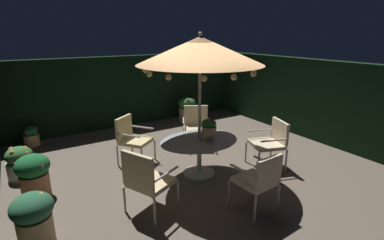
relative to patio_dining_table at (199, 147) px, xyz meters
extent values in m
cube|color=brown|center=(0.09, 0.05, -0.58)|extent=(7.42, 7.95, 0.02)
cube|color=black|center=(0.09, 3.87, 0.45)|extent=(7.42, 0.30, 2.03)
cube|color=black|center=(3.65, 0.05, 0.45)|extent=(0.30, 7.95, 2.03)
cylinder|color=#BBB4AB|center=(0.00, 0.00, -0.55)|extent=(0.62, 0.62, 0.03)
cylinder|color=#BBB4AB|center=(0.00, 0.00, -0.22)|extent=(0.09, 0.09, 0.69)
ellipsoid|color=#9AA6AB|center=(0.00, 0.00, 0.13)|extent=(1.54, 1.21, 0.03)
cylinder|color=#B7B2A6|center=(0.00, 0.00, 0.58)|extent=(0.06, 0.06, 2.29)
cone|color=tan|center=(0.00, 0.00, 1.79)|extent=(2.24, 2.24, 0.48)
sphere|color=#B7B2A6|center=(0.00, 0.00, 2.07)|extent=(0.07, 0.07, 0.07)
sphere|color=#F9DB8C|center=(0.97, -0.03, 1.46)|extent=(0.10, 0.10, 0.10)
sphere|color=#F9DB8C|center=(0.85, 0.47, 1.46)|extent=(0.10, 0.10, 0.10)
sphere|color=#F9DB8C|center=(0.45, 0.86, 1.46)|extent=(0.10, 0.10, 0.10)
sphere|color=#F9DB8C|center=(0.05, 0.97, 1.46)|extent=(0.10, 0.10, 0.10)
sphere|color=#F9DB8C|center=(-0.45, 0.86, 1.46)|extent=(0.10, 0.10, 0.10)
sphere|color=#F9DB8C|center=(-0.82, 0.52, 1.46)|extent=(0.10, 0.10, 0.10)
sphere|color=#F9DB8C|center=(-0.97, 0.00, 1.46)|extent=(0.10, 0.10, 0.10)
sphere|color=#F9DB8C|center=(-0.86, -0.45, 1.46)|extent=(0.10, 0.10, 0.10)
sphere|color=#F9DB8C|center=(-0.49, -0.84, 1.46)|extent=(0.10, 0.10, 0.10)
sphere|color=#F9DB8C|center=(-0.04, -0.97, 1.46)|extent=(0.10, 0.10, 0.10)
sphere|color=#F9DB8C|center=(0.47, -0.84, 1.46)|extent=(0.10, 0.10, 0.10)
sphere|color=#F9DB8C|center=(0.85, -0.46, 1.46)|extent=(0.10, 0.10, 0.10)
cylinder|color=tan|center=(0.15, -0.10, 0.22)|extent=(0.13, 0.13, 0.13)
cylinder|color=tan|center=(0.15, -0.10, 0.35)|extent=(0.28, 0.28, 0.14)
ellipsoid|color=#22632A|center=(0.15, -0.10, 0.48)|extent=(0.27, 0.27, 0.16)
sphere|color=#BC4180|center=(0.15, -0.10, 0.54)|extent=(0.09, 0.09, 0.09)
cylinder|color=#B3B5A3|center=(-0.19, -1.14, -0.35)|extent=(0.04, 0.04, 0.44)
cylinder|color=#B3B5A3|center=(0.34, -1.11, -0.35)|extent=(0.04, 0.04, 0.44)
cylinder|color=#B3B5A3|center=(-0.15, -1.69, -0.35)|extent=(0.04, 0.04, 0.44)
cylinder|color=#B3B5A3|center=(0.37, -1.66, -0.35)|extent=(0.04, 0.04, 0.44)
cube|color=beige|center=(0.09, -1.40, -0.09)|extent=(0.55, 0.57, 0.07)
cube|color=beige|center=(0.11, -1.66, 0.17)|extent=(0.51, 0.09, 0.45)
cylinder|color=#B3B5A3|center=(-0.17, -1.42, 0.15)|extent=(0.07, 0.53, 0.04)
cylinder|color=#B3B5A3|center=(0.35, -1.38, 0.15)|extent=(0.07, 0.53, 0.04)
cylinder|color=#B2B3A6|center=(0.95, -0.64, -0.34)|extent=(0.04, 0.04, 0.46)
cylinder|color=#B2B3A6|center=(1.15, -0.07, -0.34)|extent=(0.04, 0.04, 0.46)
cylinder|color=#B2B3A6|center=(1.51, -0.83, -0.34)|extent=(0.04, 0.04, 0.46)
cylinder|color=#B2B3A6|center=(1.70, -0.26, -0.34)|extent=(0.04, 0.04, 0.46)
cube|color=beige|center=(1.33, -0.45, -0.07)|extent=(0.73, 0.75, 0.07)
cube|color=beige|center=(1.60, -0.54, 0.19)|extent=(0.24, 0.57, 0.45)
cylinder|color=#B2B3A6|center=(1.23, -0.74, 0.12)|extent=(0.54, 0.21, 0.04)
cylinder|color=#B2B3A6|center=(1.43, -0.16, 0.12)|extent=(0.54, 0.21, 0.04)
cylinder|color=#B2B3A9|center=(0.84, 0.83, -0.36)|extent=(0.04, 0.04, 0.42)
cylinder|color=#B2B3A9|center=(0.32, 1.14, -0.36)|extent=(0.04, 0.04, 0.42)
cylinder|color=#B2B3A9|center=(1.10, 1.28, -0.36)|extent=(0.04, 0.04, 0.42)
cylinder|color=#B2B3A9|center=(0.58, 1.59, -0.36)|extent=(0.04, 0.04, 0.42)
cube|color=beige|center=(0.71, 1.21, -0.11)|extent=(0.77, 0.74, 0.07)
cube|color=beige|center=(0.84, 1.43, 0.16)|extent=(0.53, 0.34, 0.48)
cylinder|color=#B2B3A9|center=(0.97, 1.06, 0.10)|extent=(0.29, 0.45, 0.04)
cylinder|color=#B2B3A9|center=(0.45, 1.36, 0.10)|extent=(0.29, 0.45, 0.04)
cylinder|color=#B7B3A5|center=(-0.45, 1.06, -0.34)|extent=(0.04, 0.04, 0.46)
cylinder|color=#B7B3A5|center=(-0.89, 0.72, -0.34)|extent=(0.04, 0.04, 0.46)
cylinder|color=#B7B3A5|center=(-0.80, 1.51, -0.34)|extent=(0.04, 0.04, 0.46)
cylinder|color=#B7B3A5|center=(-1.24, 1.18, -0.34)|extent=(0.04, 0.04, 0.46)
cube|color=beige|center=(-0.85, 1.12, -0.07)|extent=(0.77, 0.77, 0.07)
cube|color=beige|center=(-1.01, 1.34, 0.20)|extent=(0.46, 0.36, 0.46)
cylinder|color=#B7B3A5|center=(-0.63, 1.28, 0.15)|extent=(0.36, 0.46, 0.04)
cylinder|color=#B7B3A5|center=(-1.06, 0.95, 0.15)|extent=(0.36, 0.46, 0.04)
cylinder|color=#B3B2A9|center=(-1.14, -0.20, -0.35)|extent=(0.04, 0.04, 0.44)
cylinder|color=#B3B2A9|center=(-0.88, -0.74, -0.35)|extent=(0.04, 0.04, 0.44)
cylinder|color=#B3B2A9|center=(-1.66, -0.45, -0.35)|extent=(0.04, 0.04, 0.44)
cylinder|color=#B3B2A9|center=(-1.40, -0.99, -0.35)|extent=(0.04, 0.04, 0.44)
cube|color=beige|center=(-1.27, -0.60, -0.09)|extent=(0.76, 0.77, 0.07)
cube|color=beige|center=(-1.52, -0.71, 0.21)|extent=(0.30, 0.54, 0.53)
cylinder|color=#B3B2A9|center=(-1.40, -0.32, 0.13)|extent=(0.51, 0.27, 0.04)
cylinder|color=#B3B2A9|center=(-1.14, -0.87, 0.13)|extent=(0.51, 0.27, 0.04)
cylinder|color=tan|center=(-2.67, 3.41, -0.42)|extent=(0.35, 0.35, 0.28)
ellipsoid|color=#1A6237|center=(-2.67, 3.41, -0.19)|extent=(0.33, 0.33, 0.23)
sphere|color=red|center=(-2.55, 3.38, -0.14)|extent=(0.09, 0.09, 0.09)
sphere|color=red|center=(-2.77, 3.51, -0.18)|extent=(0.07, 0.07, 0.07)
sphere|color=red|center=(-2.75, 3.30, -0.18)|extent=(0.11, 0.11, 0.11)
cylinder|color=beige|center=(-2.95, 1.67, -0.40)|extent=(0.49, 0.49, 0.33)
ellipsoid|color=#347036|center=(-2.95, 1.67, -0.11)|extent=(0.47, 0.47, 0.33)
sphere|color=orange|center=(-2.83, 1.69, 0.00)|extent=(0.08, 0.08, 0.08)
sphere|color=orange|center=(-2.88, 1.86, -0.09)|extent=(0.07, 0.07, 0.07)
sphere|color=#F27B44|center=(-3.05, 1.77, -0.01)|extent=(0.11, 0.11, 0.11)
sphere|color=orange|center=(-3.08, 1.67, -0.01)|extent=(0.07, 0.07, 0.07)
sphere|color=orange|center=(-3.04, 1.56, 0.00)|extent=(0.09, 0.09, 0.09)
sphere|color=orange|center=(-2.82, 1.55, -0.06)|extent=(0.09, 0.09, 0.09)
cylinder|color=tan|center=(1.64, 3.20, -0.36)|extent=(0.52, 0.52, 0.41)
ellipsoid|color=#2E7434|center=(1.64, 3.20, -0.01)|extent=(0.55, 0.55, 0.38)
sphere|color=red|center=(1.87, 3.17, 0.10)|extent=(0.07, 0.07, 0.07)
sphere|color=red|center=(1.78, 3.38, 0.11)|extent=(0.09, 0.09, 0.09)
sphere|color=red|center=(1.55, 3.36, 0.02)|extent=(0.06, 0.06, 0.06)
sphere|color=red|center=(1.50, 3.17, 0.10)|extent=(0.06, 0.06, 0.06)
sphere|color=red|center=(1.58, 3.02, 0.12)|extent=(0.09, 0.09, 0.09)
sphere|color=#C3223F|center=(1.74, 3.04, 0.05)|extent=(0.08, 0.08, 0.08)
cylinder|color=#A96C46|center=(-2.77, 0.80, -0.36)|extent=(0.45, 0.45, 0.41)
ellipsoid|color=#1B652F|center=(-2.77, 0.80, -0.01)|extent=(0.54, 0.54, 0.38)
sphere|color=#B33C89|center=(-2.57, 0.80, 0.02)|extent=(0.08, 0.08, 0.08)
sphere|color=#BB3F7D|center=(-2.71, 0.93, 0.06)|extent=(0.10, 0.10, 0.10)
sphere|color=#AE447C|center=(-2.88, 0.99, 0.07)|extent=(0.10, 0.10, 0.10)
sphere|color=#A44588|center=(-2.99, 0.79, 0.08)|extent=(0.06, 0.06, 0.06)
sphere|color=#C13A83|center=(-2.86, 0.69, 0.01)|extent=(0.11, 0.11, 0.11)
sphere|color=#AC3B7A|center=(-2.65, 0.61, 0.02)|extent=(0.10, 0.10, 0.10)
cylinder|color=tan|center=(-2.87, -0.51, -0.36)|extent=(0.43, 0.43, 0.40)
ellipsoid|color=#2A623F|center=(-2.87, -0.51, -0.02)|extent=(0.52, 0.52, 0.36)
sphere|color=orange|center=(-2.75, -0.49, 0.10)|extent=(0.10, 0.10, 0.10)
sphere|color=orange|center=(-3.01, -0.36, 0.02)|extent=(0.09, 0.09, 0.09)
sphere|color=orange|center=(-2.97, -0.66, 0.04)|extent=(0.07, 0.07, 0.07)
camera|label=1|loc=(-2.80, -4.22, 2.08)|focal=26.71mm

